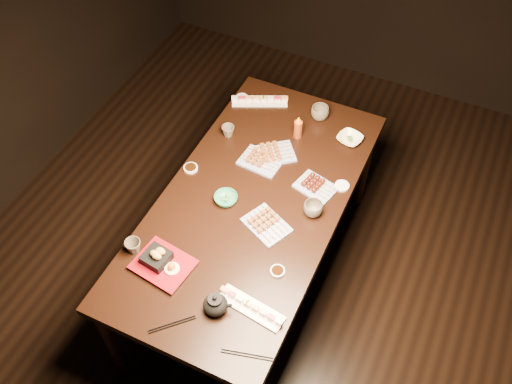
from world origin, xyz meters
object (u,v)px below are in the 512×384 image
Objects in this scene: yakitori_plate_right at (267,223)px; teapot at (215,303)px; edamame_bowl_green at (226,199)px; teacup_near_left at (133,246)px; sushi_platter_far at (260,99)px; teacup_far_right at (320,113)px; edamame_bowl_cream at (350,139)px; condiment_bottle at (298,127)px; dining_table at (252,242)px; sushi_platter_near at (251,306)px; yakitori_plate_center at (261,159)px; teacup_far_left at (228,131)px; tempura_tray at (162,261)px; yakitori_plate_left at (274,151)px; teacup_mid_right at (313,209)px.

teapot reaches higher than yakitori_plate_right.
yakitori_plate_right is 0.52m from teapot.
teacup_near_left is at bearing -119.56° from edamame_bowl_green.
teacup_far_right is (0.38, 0.02, 0.02)m from sushi_platter_far.
condiment_bottle reaches higher than edamame_bowl_cream.
dining_table is 0.85m from teacup_far_right.
sushi_platter_far is 0.79m from edamame_bowl_green.
dining_table is 5.65× the size of sushi_platter_near.
dining_table is at bearing -69.91° from yakitori_plate_center.
edamame_bowl_green is 1.68× the size of teacup_far_left.
teapot is (0.03, -1.36, 0.01)m from teacup_far_right.
tempura_tray is (-0.14, -0.80, 0.02)m from yakitori_plate_center.
teacup_far_right reaches higher than yakitori_plate_center.
yakitori_plate_center is (0.21, -0.45, 0.01)m from sushi_platter_far.
teacup_near_left reaches higher than edamame_bowl_cream.
dining_table is 5.43× the size of sushi_platter_far.
dining_table is at bearing -97.10° from teacup_far_right.
teapot is at bearing -66.01° from teacup_far_left.
dining_table is 13.67× the size of teapot.
sushi_platter_near is 1.44× the size of yakitori_plate_left.
yakitori_plate_center is at bearing 119.83° from sushi_platter_near.
teacup_far_right is (-0.17, 1.29, 0.02)m from sushi_platter_near.
condiment_bottle is at bearing -162.12° from edamame_bowl_cream.
teacup_far_right is (0.16, 0.47, 0.01)m from yakitori_plate_center.
edamame_bowl_cream is 0.50× the size of tempura_tray.
yakitori_plate_left is at bearing -140.82° from edamame_bowl_cream.
sushi_platter_far is 2.51× the size of teapot.
edamame_bowl_cream is 1.85× the size of teacup_far_left.
yakitori_plate_center is (-0.33, 0.83, 0.01)m from sushi_platter_near.
yakitori_plate_left is 2.10× the size of teacup_far_right.
yakitori_plate_right is at bearing -81.09° from condiment_bottle.
condiment_bottle is (0.15, 0.59, 0.06)m from edamame_bowl_green.
edamame_bowl_cream is at bearing 73.56° from tempura_tray.
teacup_mid_right is 0.71m from teacup_far_right.
tempura_tray reaches higher than sushi_platter_far.
sushi_platter_near is at bearing -48.86° from yakitori_plate_right.
sushi_platter_far is 0.93m from yakitori_plate_right.
dining_table is at bearing 24.58° from edamame_bowl_green.
teacup_far_right is (-0.22, 0.67, 0.00)m from teacup_mid_right.
teacup_far_right is 1.36m from teapot.
yakitori_plate_right is 0.26m from edamame_bowl_green.
yakitori_plate_left is 0.30m from teacup_far_left.
dining_table is at bearing -169.48° from teacup_mid_right.
yakitori_plate_center is at bearing 87.02° from teapot.
sushi_platter_near is 0.47m from tempura_tray.
teacup_far_left is (-0.04, -0.33, 0.01)m from sushi_platter_far.
edamame_bowl_cream is at bearing 17.88° from condiment_bottle.
tempura_tray is (-0.34, -0.42, 0.02)m from yakitori_plate_right.
condiment_bottle is at bearing 85.24° from dining_table.
teapot is at bearing -73.05° from yakitori_plate_center.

